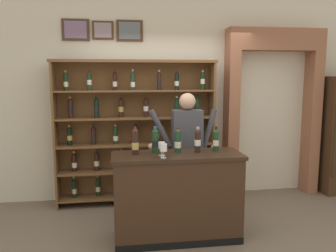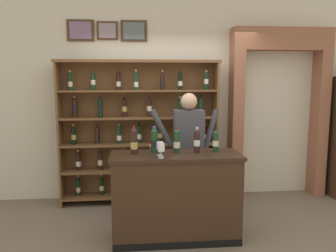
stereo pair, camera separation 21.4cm
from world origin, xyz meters
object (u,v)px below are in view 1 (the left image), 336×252
tasting_bottle_brunello (178,141)px  tasting_bottle_riserva (198,140)px  tasting_bottle_bianco (155,140)px  shopkeeper (187,142)px  tasting_bottle_vin_santo (216,140)px  wine_glass_left (162,146)px  tasting_bottle_chianti (135,141)px  tasting_counter (177,197)px  wine_glass_spare (163,148)px  wine_shelf (136,129)px

tasting_bottle_brunello → tasting_bottle_riserva: (0.23, -0.01, 0.00)m
tasting_bottle_bianco → tasting_bottle_brunello: 0.26m
shopkeeper → tasting_bottle_brunello: size_ratio=5.68×
tasting_bottle_bianco → tasting_bottle_vin_santo: size_ratio=1.05×
wine_glass_left → tasting_bottle_chianti: bearing=158.8°
tasting_bottle_chianti → wine_glass_left: size_ratio=2.04×
tasting_counter → tasting_bottle_vin_santo: 0.80m
tasting_bottle_vin_santo → tasting_counter: bearing=-169.9°
tasting_bottle_chianti → wine_glass_spare: size_ratio=2.04×
tasting_bottle_brunello → tasting_counter: bearing=-104.6°
wine_shelf → tasting_bottle_brunello: size_ratio=7.98×
tasting_bottle_bianco → tasting_bottle_riserva: 0.49m
shopkeeper → tasting_bottle_brunello: (-0.22, -0.55, 0.13)m
wine_shelf → tasting_bottle_vin_santo: wine_shelf is taller
wine_shelf → tasting_bottle_riserva: bearing=-61.9°
tasting_bottle_bianco → wine_glass_spare: bearing=-77.3°
tasting_bottle_chianti → tasting_bottle_bianco: size_ratio=1.03×
tasting_bottle_riserva → tasting_bottle_vin_santo: (0.23, 0.03, -0.01)m
wine_glass_spare → wine_glass_left: same height
shopkeeper → tasting_bottle_bianco: (-0.48, -0.52, 0.14)m
wine_shelf → wine_glass_spare: 1.45m
wine_shelf → shopkeeper: size_ratio=1.40×
tasting_counter → wine_glass_spare: bearing=-136.8°
wine_shelf → tasting_bottle_chianti: wine_shelf is taller
tasting_bottle_bianco → wine_glass_left: tasting_bottle_bianco is taller
wine_glass_left → wine_shelf: bearing=99.1°
wine_shelf → tasting_bottle_chianti: bearing=-93.4°
tasting_bottle_vin_santo → wine_glass_spare: size_ratio=1.89×
tasting_bottle_vin_santo → wine_shelf: bearing=126.4°
tasting_counter → wine_shelf: bearing=107.5°
shopkeeper → tasting_bottle_riserva: size_ratio=5.67×
shopkeeper → tasting_bottle_bianco: bearing=-132.3°
tasting_bottle_bianco → tasting_counter: bearing=-21.7°
shopkeeper → tasting_bottle_chianti: 0.92m
tasting_bottle_bianco → tasting_bottle_brunello: size_ratio=1.04×
tasting_bottle_vin_santo → wine_glass_left: 0.67m
tasting_bottle_vin_santo → tasting_bottle_chianti: bearing=-177.6°
tasting_bottle_chianti → tasting_bottle_vin_santo: (0.94, 0.04, -0.02)m
wine_glass_spare → shopkeeper: bearing=62.1°
tasting_counter → wine_glass_left: wine_glass_left is taller
tasting_bottle_chianti → tasting_bottle_vin_santo: tasting_bottle_chianti is taller
tasting_counter → tasting_bottle_riserva: tasting_bottle_riserva is taller
tasting_bottle_chianti → shopkeeper: bearing=39.0°
tasting_bottle_chianti → tasting_bottle_riserva: bearing=0.8°
tasting_bottle_brunello → tasting_bottle_chianti: bearing=-177.2°
tasting_counter → tasting_bottle_riserva: 0.69m
tasting_bottle_vin_santo → wine_glass_spare: 0.70m
tasting_counter → tasting_bottle_brunello: size_ratio=5.05×
wine_shelf → tasting_bottle_chianti: size_ratio=7.42×
tasting_counter → tasting_bottle_bianco: size_ratio=4.84×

